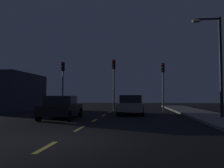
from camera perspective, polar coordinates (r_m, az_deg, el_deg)
name	(u,v)px	position (r m, az deg, el deg)	size (l,w,h in m)	color
ground_plane	(96,119)	(14.92, -3.78, -8.54)	(80.00, 80.00, 0.00)	black
sidewalk_curb_right	(221,119)	(15.50, 24.97, -7.78)	(3.00, 40.00, 0.15)	gray
lane_stripe_nearest	(46,147)	(7.06, -15.70, -14.52)	(0.16, 1.60, 0.01)	#EACC4C
lane_stripe_second	(79,129)	(10.64, -7.93, -10.70)	(0.16, 1.60, 0.01)	#EACC4C
lane_stripe_third	(95,120)	(14.33, -4.20, -8.75)	(0.16, 1.60, 0.01)	#EACC4C
lane_stripe_fourth	(104,115)	(18.07, -2.02, -7.58)	(0.16, 1.60, 0.01)	#EACC4C
lane_stripe_fifth	(110,112)	(21.82, -0.59, -6.81)	(0.16, 1.60, 0.01)	#EACC4C
lane_stripe_sixth	(114,110)	(25.60, 0.41, -6.26)	(0.16, 1.60, 0.01)	#EACC4C
traffic_signal_left	(63,77)	(24.54, -11.84, 1.77)	(0.32, 0.38, 4.95)	#4C4C51
traffic_signal_center	(114,75)	(23.47, 0.44, 2.16)	(0.32, 0.38, 5.11)	#2D2D30
traffic_signal_right	(163,77)	(23.46, 12.25, 1.60)	(0.32, 0.38, 4.71)	#4C4C51
car_stopped_ahead	(131,105)	(18.77, 4.68, -5.04)	(2.08, 4.20, 1.54)	gray
car_adjacent_lane	(62,107)	(15.53, -12.12, -5.49)	(2.24, 4.69, 1.47)	black
street_lamp_right	(216,57)	(16.33, 23.85, 6.09)	(1.83, 0.36, 6.48)	black
storefront_left	(9,92)	(26.10, -23.64, -1.83)	(4.81, 7.61, 3.75)	#333847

